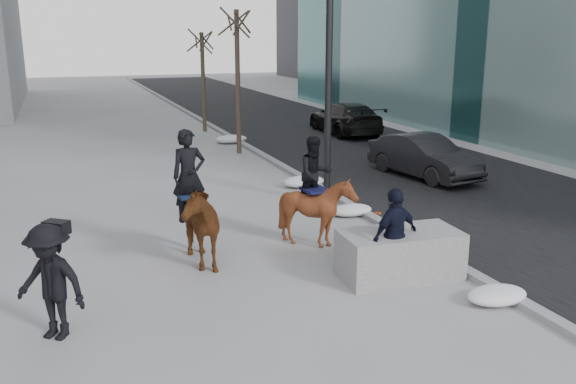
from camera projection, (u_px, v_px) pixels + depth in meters
name	position (u px, v px, depth m)	size (l,w,h in m)	color
ground	(312.00, 291.00, 10.70)	(120.00, 120.00, 0.00)	gray
road	(382.00, 158.00, 22.15)	(8.00, 90.00, 0.01)	black
curb	(279.00, 164.00, 20.77)	(0.25, 90.00, 0.12)	gray
planter	(400.00, 254.00, 11.21)	(2.19, 1.09, 0.87)	#959597
car_near	(424.00, 156.00, 19.03)	(1.40, 4.02, 1.33)	black
car_far	(345.00, 118.00, 27.43)	(1.98, 4.86, 1.41)	black
tree_near	(238.00, 75.00, 22.36)	(1.20, 1.20, 5.81)	#362B20
tree_far	(203.00, 77.00, 27.60)	(1.20, 1.20, 4.95)	#392C22
mounted_left	(192.00, 215.00, 11.76)	(1.08, 2.10, 2.63)	#441B0D
mounted_right	(317.00, 203.00, 12.78)	(1.34, 1.48, 2.32)	#532810
feeder	(395.00, 236.00, 10.87)	(1.11, 0.99, 1.75)	black
camera_crew	(51.00, 282.00, 8.84)	(1.29, 1.21, 1.75)	black
lamppost	(329.00, 8.00, 15.07)	(0.25, 1.12, 9.09)	black
snow_piles	(297.00, 178.00, 18.43)	(1.33, 17.30, 0.34)	silver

